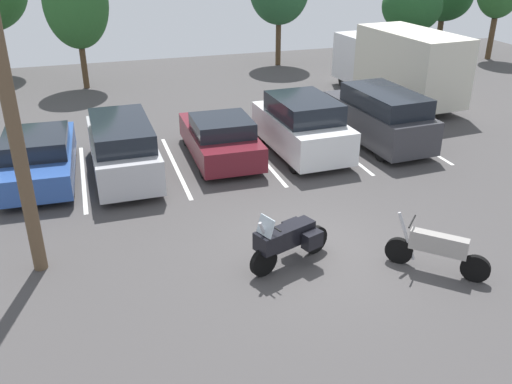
{
  "coord_description": "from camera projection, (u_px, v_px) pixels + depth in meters",
  "views": [
    {
      "loc": [
        -4.51,
        -10.08,
        6.74
      ],
      "look_at": [
        -0.79,
        1.76,
        0.84
      ],
      "focal_mm": 38.98,
      "sensor_mm": 36.0,
      "label": 1
    }
  ],
  "objects": [
    {
      "name": "ground",
      "position": [
        312.0,
        253.0,
        12.81
      ],
      "size": [
        44.0,
        44.0,
        0.1
      ],
      "primitive_type": "cube",
      "color": "#423F3F"
    },
    {
      "name": "car_maroon",
      "position": [
        220.0,
        138.0,
        17.71
      ],
      "size": [
        1.95,
        4.23,
        1.43
      ],
      "color": "maroon",
      "rests_on": "ground"
    },
    {
      "name": "parking_stripes",
      "position": [
        219.0,
        161.0,
        17.78
      ],
      "size": [
        14.05,
        5.1,
        0.01
      ],
      "color": "silver",
      "rests_on": "ground"
    },
    {
      "name": "box_truck",
      "position": [
        398.0,
        63.0,
        23.39
      ],
      "size": [
        2.81,
        7.03,
        3.03
      ],
      "color": "silver",
      "rests_on": "ground"
    },
    {
      "name": "car_white",
      "position": [
        302.0,
        126.0,
        18.02
      ],
      "size": [
        2.11,
        4.31,
        1.89
      ],
      "color": "white",
      "rests_on": "ground"
    },
    {
      "name": "car_blue",
      "position": [
        39.0,
        157.0,
        16.25
      ],
      "size": [
        2.09,
        4.74,
        1.43
      ],
      "color": "#2D519E",
      "rests_on": "ground"
    },
    {
      "name": "car_silver",
      "position": [
        122.0,
        147.0,
        16.39
      ],
      "size": [
        1.82,
        4.74,
        1.75
      ],
      "color": "#B7B7BC",
      "rests_on": "ground"
    },
    {
      "name": "motorcycle_touring",
      "position": [
        288.0,
        239.0,
        12.03
      ],
      "size": [
        2.06,
        1.14,
        1.37
      ],
      "color": "black",
      "rests_on": "ground"
    },
    {
      "name": "motorcycle_second",
      "position": [
        437.0,
        250.0,
        11.84
      ],
      "size": [
        1.67,
        1.62,
        1.24
      ],
      "color": "black",
      "rests_on": "ground"
    },
    {
      "name": "tree_far_left",
      "position": [
        412.0,
        6.0,
        29.62
      ],
      "size": [
        3.18,
        3.18,
        4.39
      ],
      "color": "#4C3823",
      "rests_on": "ground"
    },
    {
      "name": "utility_pole",
      "position": [
        5.0,
        81.0,
        10.4
      ],
      "size": [
        1.47,
        1.23,
        8.05
      ],
      "color": "brown",
      "rests_on": "ground"
    },
    {
      "name": "car_charcoal",
      "position": [
        379.0,
        116.0,
        18.88
      ],
      "size": [
        2.1,
        4.74,
        1.91
      ],
      "color": "#38383D",
      "rests_on": "ground"
    },
    {
      "name": "tree_far_right",
      "position": [
        76.0,
        2.0,
        24.3
      ],
      "size": [
        2.82,
        2.82,
        5.82
      ],
      "color": "#4C3823",
      "rests_on": "ground"
    }
  ]
}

